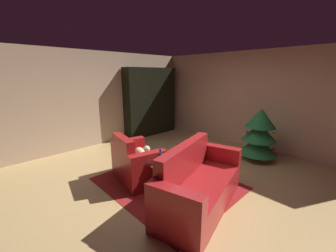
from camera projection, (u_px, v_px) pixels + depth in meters
ground_plane at (177, 178)px, 3.96m from camera, size 7.01×7.01×0.00m
wall_back at (250, 100)px, 5.53m from camera, size 5.96×0.06×2.54m
wall_left at (100, 99)px, 5.71m from camera, size 0.06×5.67×2.54m
area_rug at (168, 183)px, 3.79m from camera, size 2.34×1.94×0.01m
bookshelf_unit at (153, 102)px, 6.71m from camera, size 0.37×1.84×2.13m
armchair_red at (136, 164)px, 3.86m from camera, size 1.14×0.86×0.88m
couch_red at (199, 185)px, 3.11m from camera, size 1.17×1.94×0.93m
coffee_table at (167, 165)px, 3.59m from camera, size 0.66×0.66×0.46m
book_stack_on_table at (167, 161)px, 3.56m from camera, size 0.21×0.19×0.07m
bottle_on_table at (160, 159)px, 3.42m from camera, size 0.07×0.07×0.30m
decorated_tree at (259, 134)px, 4.71m from camera, size 0.83×0.83×1.20m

